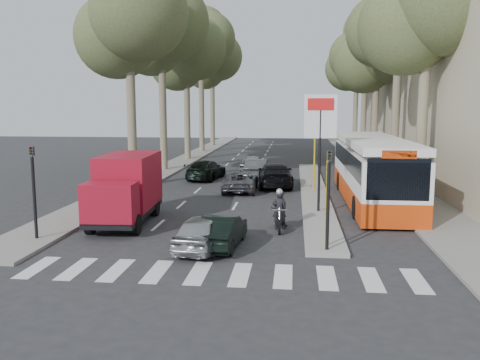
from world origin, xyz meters
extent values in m
plane|color=#28282B|center=(0.00, 0.00, 0.00)|extent=(120.00, 120.00, 0.00)
cube|color=gray|center=(8.60, 25.00, 0.06)|extent=(3.20, 70.00, 0.12)
cube|color=gray|center=(-8.00, 28.00, 0.06)|extent=(2.40, 64.00, 0.12)
cube|color=gray|center=(3.25, 11.00, 0.08)|extent=(1.50, 26.00, 0.16)
cube|color=#B7A88E|center=(15.50, 34.00, 8.00)|extent=(11.00, 20.00, 16.00)
cylinder|color=yellow|center=(3.25, -1.00, 1.75)|extent=(0.10, 0.10, 3.50)
cylinder|color=yellow|center=(3.25, 5.00, 1.75)|extent=(0.10, 0.10, 3.50)
cylinder|color=yellow|center=(3.25, 11.00, 1.75)|extent=(0.10, 0.10, 3.50)
cylinder|color=black|center=(3.25, 5.00, 2.60)|extent=(0.12, 0.12, 5.20)
cube|color=white|center=(3.25, 5.00, 4.60)|extent=(1.50, 0.10, 2.00)
cube|color=red|center=(3.25, 4.94, 5.15)|extent=(1.20, 0.02, 0.55)
cylinder|color=black|center=(3.25, -1.50, 1.60)|extent=(0.12, 0.12, 3.20)
imported|color=black|center=(3.25, -1.50, 3.10)|extent=(0.16, 0.41, 1.00)
cylinder|color=black|center=(-7.60, -1.00, 1.60)|extent=(0.12, 0.12, 3.20)
imported|color=black|center=(-7.60, -1.00, 3.10)|extent=(0.16, 0.41, 1.00)
cylinder|color=#6B604C|center=(-8.00, 12.00, 4.20)|extent=(0.56, 0.56, 8.40)
sphere|color=#414D2B|center=(-9.00, 12.60, 9.30)|extent=(5.20, 5.20, 5.20)
sphere|color=#414D2B|center=(-7.10, 11.20, 10.50)|extent=(5.80, 5.80, 5.80)
cylinder|color=#6B604C|center=(-8.10, 20.00, 4.48)|extent=(0.56, 0.56, 8.96)
sphere|color=#414D2B|center=(-9.10, 20.60, 9.92)|extent=(5.20, 5.20, 5.20)
sphere|color=#414D2B|center=(-7.20, 19.20, 11.20)|extent=(5.80, 5.80, 5.80)
sphere|color=#414D2B|center=(-7.90, 21.10, 12.48)|extent=(4.80, 4.80, 4.80)
cylinder|color=#6B604C|center=(-7.90, 28.00, 4.06)|extent=(0.56, 0.56, 8.12)
sphere|color=#414D2B|center=(-8.90, 28.60, 8.99)|extent=(5.20, 5.20, 5.20)
sphere|color=#414D2B|center=(-7.00, 27.20, 10.15)|extent=(5.80, 5.80, 5.80)
sphere|color=#414D2B|center=(-7.70, 29.10, 11.31)|extent=(4.80, 4.80, 4.80)
cylinder|color=#6B604C|center=(-8.00, 36.00, 4.76)|extent=(0.56, 0.56, 9.52)
sphere|color=#414D2B|center=(-9.00, 36.60, 10.54)|extent=(5.20, 5.20, 5.20)
sphere|color=#414D2B|center=(-7.10, 35.20, 11.90)|extent=(5.80, 5.80, 5.80)
sphere|color=#414D2B|center=(-7.80, 37.10, 13.26)|extent=(4.80, 4.80, 4.80)
cylinder|color=#6B604C|center=(-8.10, 44.00, 4.34)|extent=(0.56, 0.56, 8.68)
sphere|color=#414D2B|center=(-9.10, 44.60, 9.61)|extent=(5.20, 5.20, 5.20)
sphere|color=#414D2B|center=(-7.20, 43.20, 10.85)|extent=(5.80, 5.80, 5.80)
sphere|color=#414D2B|center=(-7.90, 45.10, 12.09)|extent=(4.80, 4.80, 4.80)
cylinder|color=#6B604C|center=(9.00, 10.00, 4.20)|extent=(0.56, 0.56, 8.40)
sphere|color=#414D2B|center=(8.00, 10.60, 9.30)|extent=(5.20, 5.20, 5.20)
cylinder|color=#6B604C|center=(9.10, 18.00, 4.62)|extent=(0.56, 0.56, 9.24)
sphere|color=#414D2B|center=(8.10, 18.60, 10.23)|extent=(5.20, 5.20, 5.20)
sphere|color=#414D2B|center=(10.00, 17.20, 11.55)|extent=(5.80, 5.80, 5.80)
cylinder|color=#6B604C|center=(8.90, 26.00, 3.92)|extent=(0.56, 0.56, 7.84)
sphere|color=#414D2B|center=(7.90, 26.60, 8.68)|extent=(5.20, 5.20, 5.20)
sphere|color=#414D2B|center=(9.80, 25.20, 9.80)|extent=(5.80, 5.80, 5.80)
sphere|color=#414D2B|center=(9.10, 27.10, 10.92)|extent=(4.80, 4.80, 4.80)
cylinder|color=#6B604C|center=(9.00, 34.00, 4.48)|extent=(0.56, 0.56, 8.96)
sphere|color=#414D2B|center=(8.00, 34.60, 9.92)|extent=(5.20, 5.20, 5.20)
sphere|color=#414D2B|center=(9.90, 33.20, 11.20)|extent=(5.80, 5.80, 5.80)
sphere|color=#414D2B|center=(9.20, 35.10, 12.48)|extent=(4.80, 4.80, 4.80)
cylinder|color=#6B604C|center=(9.10, 42.00, 4.20)|extent=(0.56, 0.56, 8.40)
sphere|color=#414D2B|center=(8.10, 42.60, 9.30)|extent=(5.20, 5.20, 5.20)
sphere|color=#414D2B|center=(10.00, 41.20, 10.50)|extent=(5.80, 5.80, 5.80)
sphere|color=#414D2B|center=(9.30, 43.10, 11.70)|extent=(4.80, 4.80, 4.80)
imported|color=#AEB1B6|center=(-1.10, -1.34, 0.63)|extent=(1.96, 3.89, 1.27)
imported|color=black|center=(-0.50, -1.00, 0.59)|extent=(1.55, 3.69, 1.18)
imported|color=#54555C|center=(-1.10, 11.01, 0.59)|extent=(2.07, 4.30, 1.18)
imported|color=black|center=(0.90, 13.00, 0.76)|extent=(2.47, 5.35, 1.51)
imported|color=gray|center=(-1.10, 19.34, 0.70)|extent=(1.71, 4.11, 1.39)
imported|color=#515359|center=(-0.50, 16.42, 0.69)|extent=(1.57, 4.25, 1.39)
imported|color=black|center=(-4.00, 15.62, 0.66)|extent=(2.47, 4.79, 1.33)
cube|color=black|center=(-5.16, 2.12, 0.51)|extent=(2.34, 5.66, 0.23)
cylinder|color=black|center=(-5.98, 0.22, 0.42)|extent=(0.32, 0.85, 0.83)
cylinder|color=black|center=(-4.14, 0.32, 0.42)|extent=(0.32, 0.85, 0.83)
cylinder|color=black|center=(-6.18, 3.73, 0.42)|extent=(0.32, 0.85, 0.83)
cylinder|color=black|center=(-4.33, 3.84, 0.42)|extent=(0.32, 0.85, 0.83)
cube|color=maroon|center=(-5.05, 0.00, 1.34)|extent=(2.10, 1.40, 1.57)
cube|color=black|center=(-5.01, -0.60, 1.53)|extent=(1.85, 0.18, 0.83)
cube|color=maroon|center=(-5.20, 2.86, 1.80)|extent=(2.34, 4.00, 2.31)
cube|color=#DB3D0C|center=(6.20, 8.37, 0.62)|extent=(2.90, 13.05, 1.02)
cube|color=white|center=(6.20, 8.37, 1.98)|extent=(2.90, 13.05, 1.70)
cube|color=black|center=(6.20, 8.37, 2.32)|extent=(2.91, 12.53, 0.96)
cube|color=white|center=(6.20, 8.37, 3.23)|extent=(2.90, 13.05, 0.34)
cube|color=black|center=(6.23, 1.88, 2.15)|extent=(2.49, 0.07, 1.70)
cube|color=#DB3D0C|center=(6.23, 1.88, 3.15)|extent=(1.36, 0.07, 0.36)
cylinder|color=black|center=(4.92, 4.19, 0.51)|extent=(0.32, 1.09, 1.09)
cylinder|color=black|center=(7.52, 4.20, 0.51)|extent=(0.32, 1.09, 1.09)
cylinder|color=black|center=(4.88, 12.27, 0.51)|extent=(0.32, 1.09, 1.09)
cylinder|color=black|center=(7.48, 12.29, 0.51)|extent=(0.32, 1.09, 1.09)
cylinder|color=black|center=(1.53, 0.96, 0.30)|extent=(0.12, 0.61, 0.61)
cylinder|color=black|center=(1.47, 2.39, 0.30)|extent=(0.12, 0.61, 0.61)
cylinder|color=silver|center=(1.53, 1.03, 0.67)|extent=(0.07, 0.38, 0.76)
cube|color=black|center=(1.50, 1.72, 0.43)|extent=(0.24, 0.72, 0.29)
cube|color=black|center=(1.51, 1.53, 0.69)|extent=(0.30, 0.44, 0.21)
cube|color=black|center=(1.49, 2.01, 0.63)|extent=(0.29, 0.63, 0.11)
cylinder|color=silver|center=(1.53, 1.09, 0.97)|extent=(0.59, 0.06, 0.04)
imported|color=black|center=(1.50, 1.72, 0.85)|extent=(0.60, 0.41, 1.60)
imported|color=black|center=(1.48, 2.11, 0.80)|extent=(0.75, 0.44, 1.50)
sphere|color=#B2B2B7|center=(1.50, 1.68, 1.60)|extent=(0.27, 0.27, 0.27)
sphere|color=#B2B2B7|center=(1.48, 2.08, 1.54)|extent=(0.27, 0.27, 0.27)
imported|color=#473752|center=(7.20, 5.90, 1.06)|extent=(1.15, 1.17, 1.88)
imported|color=brown|center=(8.59, 8.28, 0.93)|extent=(1.06, 0.48, 1.63)
camera|label=1|loc=(2.07, -18.78, 5.13)|focal=38.00mm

